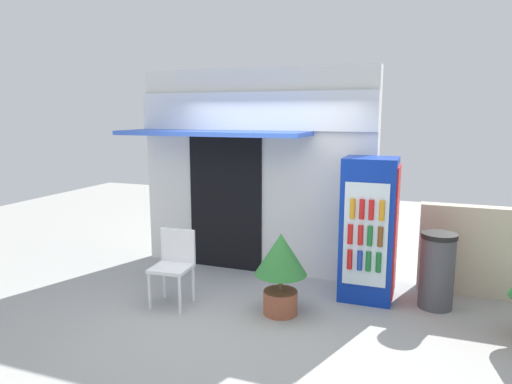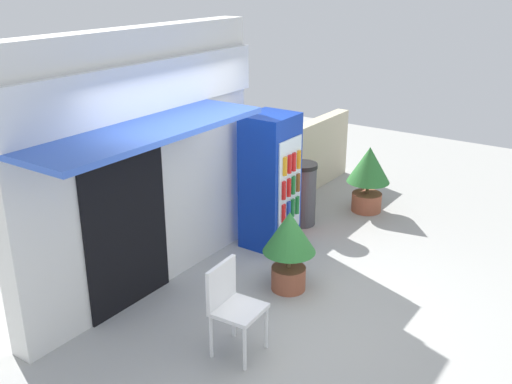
{
  "view_description": "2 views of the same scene",
  "coord_description": "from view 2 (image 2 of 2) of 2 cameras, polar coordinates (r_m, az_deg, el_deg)",
  "views": [
    {
      "loc": [
        2.02,
        -4.67,
        2.32
      ],
      "look_at": [
        0.12,
        0.45,
        1.38
      ],
      "focal_mm": 32.02,
      "sensor_mm": 36.0,
      "label": 1
    },
    {
      "loc": [
        -4.63,
        -2.93,
        3.51
      ],
      "look_at": [
        0.45,
        0.57,
        1.15
      ],
      "focal_mm": 41.16,
      "sensor_mm": 36.0,
      "label": 2
    }
  ],
  "objects": [
    {
      "name": "ground",
      "position": [
        6.51,
        1.92,
        -11.72
      ],
      "size": [
        16.0,
        16.0,
        0.0
      ],
      "primitive_type": "plane",
      "color": "#A3A39E"
    },
    {
      "name": "storefront_building",
      "position": [
        6.51,
        -11.09,
        2.84
      ],
      "size": [
        3.5,
        1.13,
        2.95
      ],
      "color": "silver",
      "rests_on": "ground"
    },
    {
      "name": "drink_cooler",
      "position": [
        7.68,
        1.45,
        1.03
      ],
      "size": [
        0.66,
        0.64,
        1.79
      ],
      "color": "#0C2D9E",
      "rests_on": "ground"
    },
    {
      "name": "plastic_chair",
      "position": [
        5.68,
        -2.42,
        -10.59
      ],
      "size": [
        0.48,
        0.46,
        0.92
      ],
      "color": "white",
      "rests_on": "ground"
    },
    {
      "name": "potted_plant_near_shop",
      "position": [
        6.68,
        3.25,
        -4.81
      ],
      "size": [
        0.61,
        0.61,
        0.97
      ],
      "color": "#995138",
      "rests_on": "ground"
    },
    {
      "name": "potted_plant_curbside",
      "position": [
        9.02,
        10.88,
        1.89
      ],
      "size": [
        0.65,
        0.65,
        1.02
      ],
      "color": "#995138",
      "rests_on": "ground"
    },
    {
      "name": "trash_bin",
      "position": [
        8.48,
        4.5,
        -0.18
      ],
      "size": [
        0.42,
        0.42,
        0.92
      ],
      "color": "#47474C",
      "rests_on": "ground"
    },
    {
      "name": "stone_boundary_wall",
      "position": [
        9.63,
        4.74,
        3.17
      ],
      "size": [
        2.67,
        0.21,
        1.16
      ],
      "primitive_type": "cube",
      "color": "beige",
      "rests_on": "ground"
    }
  ]
}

